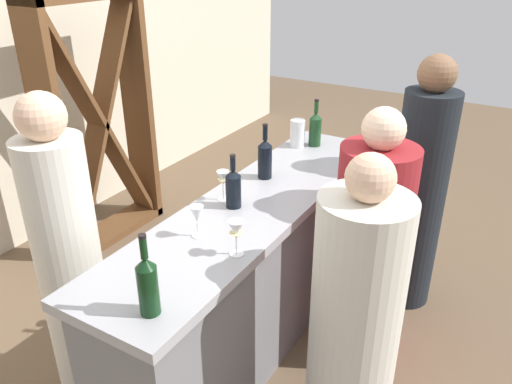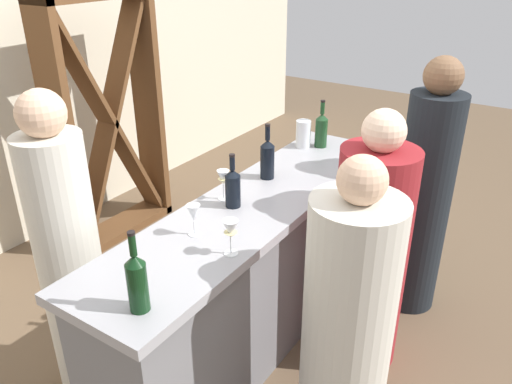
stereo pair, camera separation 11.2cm
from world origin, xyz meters
TOP-DOWN VIEW (x-y plane):
  - ground_plane at (0.00, 0.00)m, footprint 12.00×12.00m
  - bar_counter at (0.00, 0.00)m, footprint 2.29×0.56m
  - wine_rack at (0.46, 1.65)m, footprint 0.92×0.28m
  - wine_bottle_leftmost_dark_green at (-0.98, -0.13)m, footprint 0.08×0.08m
  - wine_bottle_second_left_near_black at (-0.12, 0.06)m, footprint 0.08×0.08m
  - wine_bottle_center_near_black at (0.28, 0.11)m, footprint 0.08×0.08m
  - wine_bottle_second_right_olive_green at (0.91, 0.08)m, footprint 0.08×0.08m
  - wine_glass_near_left at (-0.49, -0.19)m, footprint 0.07×0.07m
  - wine_glass_near_center at (-0.45, 0.05)m, footprint 0.07×0.07m
  - wine_glass_near_right at (-0.08, 0.15)m, footprint 0.07×0.07m
  - water_pitcher at (0.83, 0.17)m, footprint 0.10×0.10m
  - person_left_guest at (0.23, -0.57)m, footprint 0.43×0.43m
  - person_center_guest at (-0.39, -0.72)m, footprint 0.43×0.43m
  - person_right_guest at (0.86, -0.66)m, footprint 0.40×0.40m
  - person_server_behind at (-0.76, 0.59)m, footprint 0.34×0.34m

SIDE VIEW (x-z plane):
  - ground_plane at x=0.00m, z-range 0.00..0.00m
  - bar_counter at x=0.00m, z-range 0.00..0.93m
  - person_left_guest at x=0.23m, z-range -0.07..1.40m
  - person_center_guest at x=-0.39m, z-range -0.07..1.41m
  - person_right_guest at x=0.86m, z-range -0.05..1.57m
  - person_server_behind at x=-0.76m, z-range -0.05..1.56m
  - wine_rack at x=0.46m, z-range 0.00..1.87m
  - water_pitcher at x=0.83m, z-range 0.93..1.11m
  - wine_glass_near_center at x=-0.45m, z-range 0.96..1.11m
  - wine_bottle_second_left_near_black at x=-0.12m, z-range 0.89..1.18m
  - wine_glass_near_left at x=-0.49m, z-range 0.96..1.13m
  - wine_glass_near_right at x=-0.08m, z-range 0.96..1.13m
  - wine_bottle_second_right_olive_green at x=0.91m, z-range 0.89..1.21m
  - wine_bottle_center_near_black at x=0.28m, z-range 0.89..1.22m
  - wine_bottle_leftmost_dark_green at x=-0.98m, z-range 0.89..1.22m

